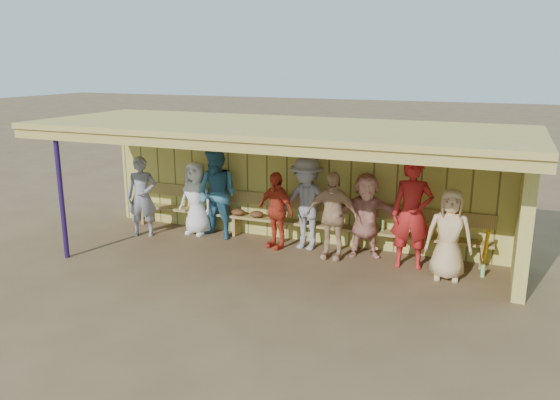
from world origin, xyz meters
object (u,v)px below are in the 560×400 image
Objects in this scene: player_b at (196,198)px; player_c at (217,194)px; player_e at (306,203)px; player_f at (366,215)px; player_d at (276,210)px; player_extra at (332,215)px; bench at (295,216)px; player_h at (449,234)px; player_a at (142,197)px; player_g at (412,214)px.

player_b is 0.83× the size of player_c.
player_e reaches higher than player_f.
player_d is 0.92× the size of player_extra.
player_d is 0.57m from bench.
player_extra is (0.62, -0.34, -0.09)m from player_e.
player_e is 1.18m from player_f.
player_f is at bearing 31.48° from player_extra.
player_e is at bearing 161.61° from player_h.
player_e is 1.14× the size of player_f.
player_a reaches higher than player_f.
player_e is 1.11× the size of player_extra.
player_c reaches higher than player_d.
player_b is 0.58m from player_c.
player_c is 0.25× the size of bench.
player_c is 1.23× the size of player_d.
player_d is 0.78× the size of player_g.
player_f reaches higher than player_h.
player_extra reaches higher than player_b.
player_e reaches higher than player_b.
player_g reaches higher than player_h.
player_h is (6.16, -0.01, -0.06)m from player_a.
player_e is at bearing 39.09° from player_d.
player_e reaches higher than player_extra.
player_h reaches higher than player_d.
player_h is (3.29, -0.37, 0.02)m from player_d.
player_g is at bearing 1.72° from player_b.
player_b is 0.95× the size of player_extra.
player_g is at bearing -34.18° from player_f.
player_a is at bearing 167.25° from player_f.
player_d is at bearing -156.53° from player_e.
player_d is 1.20m from player_extra.
player_h is (2.72, -0.54, -0.13)m from player_e.
player_f is 0.92m from player_g.
player_d is at bearing -17.40° from player_a.
player_extra is (2.54, -0.27, -0.11)m from player_c.
player_b is 5.21m from player_h.
player_g is (2.04, -0.23, 0.07)m from player_e.
player_e is (3.44, 0.53, 0.07)m from player_a.
player_h is at bearing -15.44° from bench.
player_a is 0.90× the size of player_c.
player_extra reaches higher than player_h.
player_f is 0.21× the size of bench.
player_g is (4.51, -0.23, 0.20)m from player_b.
player_f is at bearing 4.65° from player_b.
player_c is 3.09m from player_f.
player_e is at bearing 165.07° from player_g.
player_c is 1.03× the size of player_e.
bench is at bearing -9.32° from player_a.
player_extra is 0.22× the size of bench.
player_e reaches higher than player_h.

